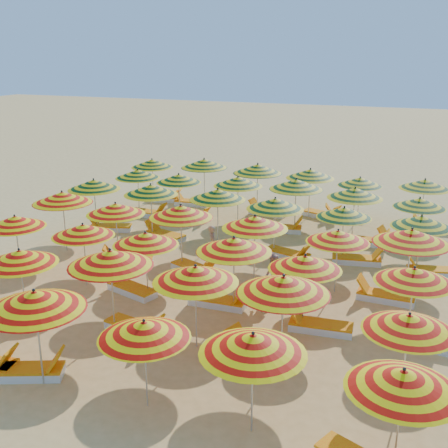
# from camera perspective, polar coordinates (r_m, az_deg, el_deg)

# --- Properties ---
(ground) EXTENTS (120.00, 120.00, 0.00)m
(ground) POSITION_cam_1_polar(r_m,az_deg,el_deg) (19.31, -0.54, -4.95)
(ground) COLOR #F0BB6B
(ground) RESTS_ON ground
(umbrella_2) EXTENTS (2.70, 2.70, 2.38)m
(umbrella_2) POSITION_cam_1_polar(r_m,az_deg,el_deg) (13.03, -18.68, -7.38)
(umbrella_2) COLOR silver
(umbrella_2) RESTS_ON ground
(umbrella_3) EXTENTS (2.19, 2.19, 2.07)m
(umbrella_3) POSITION_cam_1_polar(r_m,az_deg,el_deg) (11.85, -8.12, -10.61)
(umbrella_3) COLOR silver
(umbrella_3) RESTS_ON ground
(umbrella_4) EXTENTS (2.76, 2.76, 2.23)m
(umbrella_4) POSITION_cam_1_polar(r_m,az_deg,el_deg) (10.95, 2.96, -12.09)
(umbrella_4) COLOR silver
(umbrella_4) RESTS_ON ground
(umbrella_5) EXTENTS (2.55, 2.55, 2.15)m
(umbrella_5) POSITION_cam_1_polar(r_m,az_deg,el_deg) (10.50, 17.74, -14.90)
(umbrella_5) COLOR silver
(umbrella_5) RESTS_ON ground
(umbrella_7) EXTENTS (2.38, 2.38, 2.18)m
(umbrella_7) POSITION_cam_1_polar(r_m,az_deg,el_deg) (16.27, -20.05, -3.18)
(umbrella_7) COLOR silver
(umbrella_7) RESTS_ON ground
(umbrella_8) EXTENTS (2.98, 2.98, 2.40)m
(umbrella_8) POSITION_cam_1_polar(r_m,az_deg,el_deg) (14.98, -11.47, -3.44)
(umbrella_8) COLOR silver
(umbrella_8) RESTS_ON ground
(umbrella_9) EXTENTS (2.76, 2.76, 2.29)m
(umbrella_9) POSITION_cam_1_polar(r_m,az_deg,el_deg) (13.93, -2.91, -5.13)
(umbrella_9) COLOR silver
(umbrella_9) RESTS_ON ground
(umbrella_10) EXTENTS (2.88, 2.88, 2.36)m
(umbrella_10) POSITION_cam_1_polar(r_m,az_deg,el_deg) (13.22, 6.06, -6.19)
(umbrella_10) COLOR silver
(umbrella_10) RESTS_ON ground
(umbrella_11) EXTENTS (2.31, 2.31, 2.09)m
(umbrella_11) POSITION_cam_1_polar(r_m,az_deg,el_deg) (12.58, 18.27, -9.52)
(umbrella_11) COLOR silver
(umbrella_11) RESTS_ON ground
(umbrella_12) EXTENTS (2.35, 2.35, 2.12)m
(umbrella_12) POSITION_cam_1_polar(r_m,az_deg,el_deg) (19.81, -20.46, 0.22)
(umbrella_12) COLOR silver
(umbrella_12) RESTS_ON ground
(umbrella_13) EXTENTS (2.25, 2.25, 2.11)m
(umbrella_13) POSITION_cam_1_polar(r_m,az_deg,el_deg) (18.25, -14.14, -0.63)
(umbrella_13) COLOR silver
(umbrella_13) RESTS_ON ground
(umbrella_14) EXTENTS (2.67, 2.67, 2.13)m
(umbrella_14) POSITION_cam_1_polar(r_m,az_deg,el_deg) (17.03, -7.97, -1.50)
(umbrella_14) COLOR silver
(umbrella_14) RESTS_ON ground
(umbrella_15) EXTENTS (2.69, 2.69, 2.31)m
(umbrella_15) POSITION_cam_1_polar(r_m,az_deg,el_deg) (15.88, 1.03, -2.13)
(umbrella_15) COLOR silver
(umbrella_15) RESTS_ON ground
(umbrella_16) EXTENTS (2.04, 2.04, 2.12)m
(umbrella_16) POSITION_cam_1_polar(r_m,az_deg,el_deg) (15.22, 8.24, -3.91)
(umbrella_16) COLOR silver
(umbrella_16) RESTS_ON ground
(umbrella_17) EXTENTS (2.38, 2.38, 2.12)m
(umbrella_17) POSITION_cam_1_polar(r_m,az_deg,el_deg) (15.03, 18.74, -4.96)
(umbrella_17) COLOR silver
(umbrella_17) RESTS_ON ground
(umbrella_18) EXTENTS (2.66, 2.66, 2.35)m
(umbrella_18) POSITION_cam_1_polar(r_m,az_deg,el_deg) (21.62, -16.11, 2.60)
(umbrella_18) COLOR silver
(umbrella_18) RESTS_ON ground
(umbrella_19) EXTENTS (2.33, 2.33, 2.21)m
(umbrella_19) POSITION_cam_1_polar(r_m,az_deg,el_deg) (20.13, -10.96, 1.52)
(umbrella_19) COLOR silver
(umbrella_19) RESTS_ON ground
(umbrella_20) EXTENTS (2.72, 2.72, 2.34)m
(umbrella_20) POSITION_cam_1_polar(r_m,az_deg,el_deg) (19.07, -4.41, 1.26)
(umbrella_20) COLOR silver
(umbrella_20) RESTS_ON ground
(umbrella_21) EXTENTS (2.82, 2.82, 2.28)m
(umbrella_21) POSITION_cam_1_polar(r_m,az_deg,el_deg) (18.06, 3.16, 0.17)
(umbrella_21) COLOR silver
(umbrella_21) RESTS_ON ground
(umbrella_22) EXTENTS (2.30, 2.30, 2.09)m
(umbrella_22) POSITION_cam_1_polar(r_m,az_deg,el_deg) (17.55, 11.50, -1.24)
(umbrella_22) COLOR silver
(umbrella_22) RESTS_ON ground
(umbrella_23) EXTENTS (2.72, 2.72, 2.39)m
(umbrella_23) POSITION_cam_1_polar(r_m,az_deg,el_deg) (17.27, 18.51, -1.20)
(umbrella_23) COLOR silver
(umbrella_23) RESTS_ON ground
(umbrella_24) EXTENTS (2.52, 2.52, 2.27)m
(umbrella_24) POSITION_cam_1_polar(r_m,az_deg,el_deg) (23.68, -13.09, 3.92)
(umbrella_24) COLOR silver
(umbrella_24) RESTS_ON ground
(umbrella_25) EXTENTS (2.21, 2.21, 2.28)m
(umbrella_25) POSITION_cam_1_polar(r_m,az_deg,el_deg) (22.40, -7.45, 3.47)
(umbrella_25) COLOR silver
(umbrella_25) RESTS_ON ground
(umbrella_26) EXTENTS (2.36, 2.36, 2.30)m
(umbrella_26) POSITION_cam_1_polar(r_m,az_deg,el_deg) (21.39, -0.64, 3.02)
(umbrella_26) COLOR silver
(umbrella_26) RESTS_ON ground
(umbrella_27) EXTENTS (2.47, 2.47, 2.23)m
(umbrella_27) POSITION_cam_1_polar(r_m,az_deg,el_deg) (20.44, 5.22, 2.07)
(umbrella_27) COLOR silver
(umbrella_27) RESTS_ON ground
(umbrella_28) EXTENTS (2.58, 2.58, 2.08)m
(umbrella_28) POSITION_cam_1_polar(r_m,az_deg,el_deg) (20.18, 12.10, 1.15)
(umbrella_28) COLOR silver
(umbrella_28) RESTS_ON ground
(umbrella_29) EXTENTS (2.09, 2.09, 2.13)m
(umbrella_29) POSITION_cam_1_polar(r_m,az_deg,el_deg) (19.65, 19.42, 0.24)
(umbrella_29) COLOR silver
(umbrella_29) RESTS_ON ground
(umbrella_30) EXTENTS (2.51, 2.51, 2.16)m
(umbrella_30) POSITION_cam_1_polar(r_m,az_deg,el_deg) (25.86, -8.77, 5.06)
(umbrella_30) COLOR silver
(umbrella_30) RESTS_ON ground
(umbrella_31) EXTENTS (2.27, 2.27, 2.11)m
(umbrella_31) POSITION_cam_1_polar(r_m,az_deg,el_deg) (24.92, -4.62, 4.64)
(umbrella_31) COLOR silver
(umbrella_31) RESTS_ON ground
(umbrella_32) EXTENTS (2.33, 2.33, 2.22)m
(umbrella_32) POSITION_cam_1_polar(r_m,az_deg,el_deg) (23.84, 1.43, 4.34)
(umbrella_32) COLOR silver
(umbrella_32) RESTS_ON ground
(umbrella_33) EXTENTS (2.84, 2.84, 2.33)m
(umbrella_33) POSITION_cam_1_polar(r_m,az_deg,el_deg) (23.07, 7.34, 4.02)
(umbrella_33) COLOR silver
(umbrella_33) RESTS_ON ground
(umbrella_34) EXTENTS (2.84, 2.84, 2.28)m
(umbrella_34) POSITION_cam_1_polar(r_m,az_deg,el_deg) (22.28, 13.17, 3.09)
(umbrella_34) COLOR silver
(umbrella_34) RESTS_ON ground
(umbrella_35) EXTENTS (2.35, 2.35, 2.06)m
(umbrella_35) POSITION_cam_1_polar(r_m,az_deg,el_deg) (22.26, 19.25, 2.04)
(umbrella_35) COLOR silver
(umbrella_35) RESTS_ON ground
(umbrella_36) EXTENTS (2.17, 2.17, 2.18)m
(umbrella_36) POSITION_cam_1_polar(r_m,az_deg,el_deg) (28.06, -7.32, 6.13)
(umbrella_36) COLOR silver
(umbrella_36) RESTS_ON ground
(umbrella_37) EXTENTS (2.96, 2.96, 2.37)m
(umbrella_37) POSITION_cam_1_polar(r_m,az_deg,el_deg) (26.98, -2.03, 6.16)
(umbrella_37) COLOR silver
(umbrella_37) RESTS_ON ground
(umbrella_38) EXTENTS (2.85, 2.85, 2.39)m
(umbrella_38) POSITION_cam_1_polar(r_m,az_deg,el_deg) (25.69, 3.45, 5.62)
(umbrella_38) COLOR silver
(umbrella_38) RESTS_ON ground
(umbrella_39) EXTENTS (2.74, 2.74, 2.29)m
(umbrella_39) POSITION_cam_1_polar(r_m,az_deg,el_deg) (25.33, 8.77, 5.07)
(umbrella_39) COLOR silver
(umbrella_39) RESTS_ON ground
(umbrella_40) EXTENTS (2.56, 2.56, 2.05)m
(umbrella_40) POSITION_cam_1_polar(r_m,az_deg,el_deg) (25.17, 13.66, 4.21)
(umbrella_40) COLOR silver
(umbrella_40) RESTS_ON ground
(umbrella_41) EXTENTS (2.60, 2.60, 2.22)m
(umbrella_41) POSITION_cam_1_polar(r_m,az_deg,el_deg) (24.82, 19.73, 3.83)
(umbrella_41) COLOR silver
(umbrella_41) RESTS_ON ground
(lounger_2) EXTENTS (1.82, 1.20, 0.69)m
(lounger_2) POSITION_cam_1_polar(r_m,az_deg,el_deg) (14.28, -19.26, -13.94)
(lounger_2) COLOR white
(lounger_2) RESTS_ON ground
(lounger_4) EXTENTS (1.83, 1.07, 0.69)m
(lounger_4) POSITION_cam_1_polar(r_m,az_deg,el_deg) (17.31, -20.54, -8.34)
(lounger_4) COLOR white
(lounger_4) RESTS_ON ground
(lounger_5) EXTENTS (1.82, 0.93, 0.69)m
(lounger_5) POSITION_cam_1_polar(r_m,az_deg,el_deg) (15.55, -8.97, -10.38)
(lounger_5) COLOR white
(lounger_5) RESTS_ON ground
(lounger_6) EXTENTS (1.83, 1.09, 0.69)m
(lounger_6) POSITION_cam_1_polar(r_m,az_deg,el_deg) (14.18, 3.35, -13.12)
(lounger_6) COLOR white
(lounger_6) RESTS_ON ground
(lounger_7) EXTENTS (1.82, 1.18, 0.69)m
(lounger_7) POSITION_cam_1_polar(r_m,az_deg,el_deg) (20.62, -21.15, -4.24)
(lounger_7) COLOR white
(lounger_7) RESTS_ON ground
(lounger_8) EXTENTS (1.83, 1.08, 0.69)m
(lounger_8) POSITION_cam_1_polar(r_m,az_deg,el_deg) (17.94, -9.43, -6.49)
(lounger_8) COLOR white
(lounger_8) RESTS_ON ground
(lounger_9) EXTENTS (1.75, 0.62, 0.69)m
(lounger_9) POSITION_cam_1_polar(r_m,az_deg,el_deg) (16.86, -0.50, -7.85)
(lounger_9) COLOR white
(lounger_9) RESTS_ON ground
(lounger_10) EXTENTS (1.77, 0.72, 0.69)m
(lounger_10) POSITION_cam_1_polar(r_m,az_deg,el_deg) (15.69, 9.64, -10.17)
(lounger_10) COLOR white
(lounger_10) RESTS_ON ground
(lounger_11) EXTENTS (1.77, 0.71, 0.69)m
(lounger_11) POSITION_cam_1_polar(r_m,az_deg,el_deg) (15.60, 19.96, -11.20)
(lounger_11) COLOR white
(lounger_11) RESTS_ON ground
(lounger_12) EXTENTS (1.82, 1.26, 0.69)m
(lounger_12) POSITION_cam_1_polar(r_m,az_deg,el_deg) (20.26, -9.79, -3.65)
(lounger_12) COLOR white
(lounger_12) RESTS_ON ground
(lounger_13) EXTENTS (1.82, 1.17, 0.69)m
(lounger_13) POSITION_cam_1_polar(r_m,az_deg,el_deg) (19.25, -2.97, -4.55)
(lounger_13) COLOR white
(lounger_13) RESTS_ON ground
(lounger_14) EXTENTS (1.75, 0.65, 0.69)m
(lounger_14) POSITION_cam_1_polar(r_m,az_deg,el_deg) (17.87, 15.97, -7.05)
(lounger_14) COLOR white
(lounger_14) RESTS_ON ground
(lounger_15) EXTENTS (1.83, 1.14, 0.69)m
(lounger_15) POSITION_cam_1_polar(r_m,az_deg,el_deg) (24.06, -11.52, -0.34)
(lounger_15) COLOR white
(lounger_15) RESTS_ON ground
(lounger_16) EXTENTS (1.82, 1.00, 0.69)m
(lounger_16) POSITION_cam_1_polar(r_m,az_deg,el_deg) (22.76, -6.05, -1.11)
(lounger_16) COLOR white
(lounger_16) RESTS_ON ground
(lounger_17) EXTENTS (1.83, 1.06, 0.69)m
(lounger_17) POSITION_cam_1_polar(r_m,az_deg,el_deg) (20.70, 6.55, -3.04)
(lounger_17) COLOR white
(lounger_17) RESTS_ON ground
(lounger_18) EXTENTS (1.81, 0.88, 0.69)m
(lounger_18) POSITION_cam_1_polar(r_m,az_deg,el_deg) (20.60, 13.43, -3.53)
(lounger_18) COLOR white
(lounger_18) RESTS_ON ground
(lounger_19) EXTENTS (1.82, 0.94, 0.69)m
(lounger_19) POSITION_cam_1_polar(r_m,az_deg,el_deg) (20.28, 20.36, -4.52)
(lounger_19) COLOR white
(lounger_19) RESTS_ON ground
(lounger_20) EXTENTS (1.76, 0.68, 0.69)m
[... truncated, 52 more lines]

